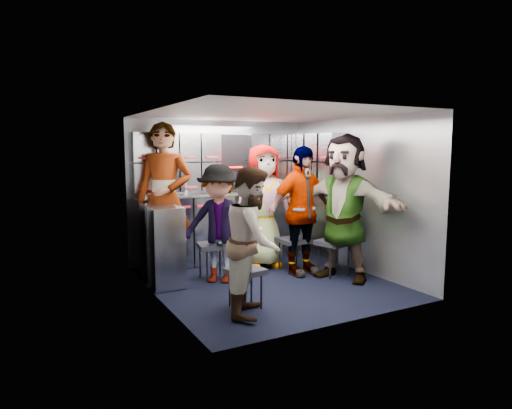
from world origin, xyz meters
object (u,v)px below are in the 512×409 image
attendant_arc_d (301,211)px  attendant_arc_e (343,207)px  jump_seat_mid_left (214,248)px  jump_seat_mid_right (293,242)px  jump_seat_center (257,234)px  attendant_arc_a (253,241)px  jump_seat_near_right (334,244)px  attendant_arc_b (219,224)px  attendant_standing (165,200)px  attendant_arc_c (263,206)px  jump_seat_near_left (245,273)px

attendant_arc_d → attendant_arc_e: bearing=-57.0°
jump_seat_mid_left → jump_seat_mid_right: 1.12m
jump_seat_mid_right → jump_seat_center: bearing=113.3°
attendant_arc_a → attendant_arc_d: (1.25, 1.00, 0.11)m
jump_seat_near_right → attendant_arc_b: bearing=163.0°
jump_seat_near_right → attendant_standing: (-1.96, 1.06, 0.59)m
attendant_arc_c → jump_seat_center: bearing=98.8°
attendant_arc_a → attendant_arc_b: attendant_arc_a is taller
jump_seat_center → attendant_arc_b: attendant_arc_b is taller
attendant_standing → attendant_arc_e: 2.32m
jump_seat_near_left → attendant_arc_c: attendant_arc_c is taller
attendant_arc_d → attendant_arc_b: bearing=166.3°
attendant_arc_b → attendant_arc_d: (1.11, -0.18, 0.11)m
jump_seat_mid_left → attendant_arc_c: attendant_arc_c is taller
attendant_standing → attendant_arc_d: 1.80m
attendant_arc_d → jump_seat_near_right: bearing=-42.6°
jump_seat_mid_right → attendant_arc_e: (0.35, -0.63, 0.53)m
jump_seat_mid_left → attendant_arc_a: bearing=-95.8°
attendant_arc_a → attendant_arc_d: attendant_arc_d is taller
jump_seat_near_left → attendant_standing: attendant_standing is taller
attendant_arc_a → attendant_arc_c: attendant_arc_c is taller
jump_seat_mid_left → attendant_arc_d: attendant_arc_d is taller
attendant_standing → attendant_arc_e: (1.96, -1.24, -0.08)m
jump_seat_center → attendant_arc_e: attendant_arc_e is taller
attendant_arc_a → attendant_standing: bearing=46.9°
attendant_arc_e → jump_seat_near_left: bearing=-102.2°
attendant_standing → attendant_arc_d: (1.61, -0.79, -0.16)m
jump_seat_near_left → attendant_arc_b: 1.07m
attendant_arc_d → jump_seat_near_left: bearing=-151.4°
attendant_standing → attendant_arc_a: size_ratio=1.35×
jump_seat_near_right → attendant_arc_d: size_ratio=0.29×
jump_seat_mid_left → jump_seat_center: size_ratio=0.84×
jump_seat_near_right → attendant_arc_e: size_ratio=0.26×
attendant_standing → attendant_arc_b: attendant_standing is taller
jump_seat_near_right → attendant_arc_d: bearing=142.2°
jump_seat_center → attendant_arc_c: attendant_arc_c is taller
attendant_arc_d → jump_seat_center: bearing=103.4°
jump_seat_mid_right → attendant_arc_b: (-1.11, -0.00, 0.34)m
jump_seat_center → attendant_arc_d: bearing=-71.8°
attendant_arc_e → attendant_standing: bearing=-147.6°
jump_seat_mid_left → jump_seat_center: bearing=25.1°
jump_seat_mid_right → attendant_arc_c: attendant_arc_c is taller
attendant_arc_b → attendant_arc_e: size_ratio=0.79×
jump_seat_mid_left → attendant_arc_b: attendant_arc_b is taller
attendant_arc_b → attendant_standing: bearing=165.1°
jump_seat_mid_left → attendant_arc_e: bearing=-28.9°
attendant_arc_a → jump_seat_center: bearing=5.8°
attendant_standing → attendant_arc_b: size_ratio=1.36×
jump_seat_mid_right → jump_seat_near_right: jump_seat_near_right is taller
attendant_arc_c → attendant_arc_d: attendant_arc_c is taller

